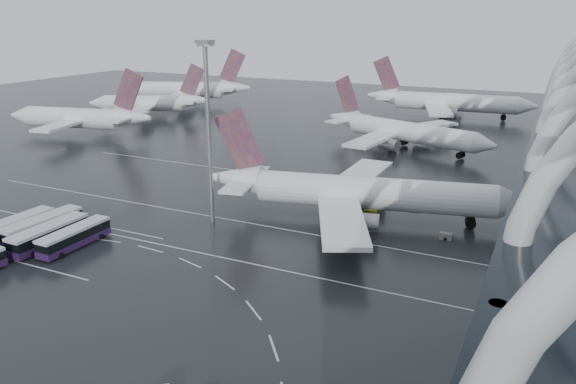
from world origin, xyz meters
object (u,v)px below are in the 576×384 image
at_px(airliner_main, 357,193).
at_px(floodlight_mast, 208,112).
at_px(bus_row_near_a, 15,227).
at_px(gse_cart_belly_e, 366,204).
at_px(jet_remote_west, 82,118).
at_px(jet_remote_far, 190,90).
at_px(gse_cart_belly_d, 446,236).
at_px(jet_remote_mid, 152,103).
at_px(gse_cart_belly_b, 415,203).
at_px(airliner_gate_c, 446,103).
at_px(bus_row_near_c, 49,235).
at_px(gse_cart_belly_c, 329,209).
at_px(bus_row_near_d, 74,237).
at_px(gse_cart_belly_a, 371,213).
at_px(bus_row_near_b, 42,227).
at_px(airliner_gate_b, 402,131).

xyz_separation_m(airliner_main, floodlight_mast, (-21.61, -12.09, 14.22)).
relative_size(bus_row_near_a, gse_cart_belly_e, 5.43).
height_order(airliner_main, gse_cart_belly_e, airliner_main).
xyz_separation_m(bus_row_near_a, gse_cart_belly_e, (45.33, 38.12, -1.13)).
distance_m(jet_remote_west, jet_remote_far, 63.00).
bearing_deg(jet_remote_west, gse_cart_belly_d, 150.56).
bearing_deg(jet_remote_far, gse_cart_belly_d, 118.94).
distance_m(jet_remote_mid, gse_cart_belly_b, 117.51).
relative_size(airliner_gate_c, bus_row_near_c, 4.18).
bearing_deg(jet_remote_far, gse_cart_belly_e, 117.51).
relative_size(bus_row_near_c, gse_cart_belly_b, 6.69).
xyz_separation_m(gse_cart_belly_c, gse_cart_belly_d, (21.28, -3.58, -0.09)).
relative_size(jet_remote_west, bus_row_near_d, 3.61).
height_order(jet_remote_far, bus_row_near_d, jet_remote_far).
height_order(jet_remote_mid, gse_cart_belly_b, jet_remote_mid).
bearing_deg(gse_cart_belly_a, gse_cart_belly_d, -19.13).
xyz_separation_m(bus_row_near_c, gse_cart_belly_d, (54.18, 28.91, -1.29)).
xyz_separation_m(jet_remote_mid, bus_row_near_a, (50.92, -97.34, -2.85)).
xyz_separation_m(jet_remote_mid, bus_row_near_b, (54.67, -95.34, -2.79)).
xyz_separation_m(floodlight_mast, gse_cart_belly_a, (23.46, 14.28, -18.31)).
distance_m(airliner_gate_b, jet_remote_mid, 90.07).
height_order(jet_remote_west, jet_remote_mid, jet_remote_west).
bearing_deg(bus_row_near_b, airliner_gate_c, -11.36).
bearing_deg(bus_row_near_a, bus_row_near_c, -87.09).
bearing_deg(gse_cart_belly_e, jet_remote_far, 138.88).
relative_size(airliner_gate_c, gse_cart_belly_b, 27.98).
relative_size(airliner_main, airliner_gate_c, 0.97).
xyz_separation_m(gse_cart_belly_a, gse_cart_belly_c, (-7.38, -1.24, 0.03)).
relative_size(jet_remote_mid, bus_row_near_c, 2.92).
xyz_separation_m(gse_cart_belly_b, gse_cart_belly_c, (-13.06, -10.50, 0.07)).
height_order(airliner_gate_c, floodlight_mast, floodlight_mast).
xyz_separation_m(bus_row_near_a, gse_cart_belly_b, (53.25, 43.11, -1.25)).
bearing_deg(gse_cart_belly_a, jet_remote_mid, 147.19).
distance_m(gse_cart_belly_a, gse_cart_belly_d, 14.72).
relative_size(floodlight_mast, gse_cart_belly_e, 12.18).
relative_size(gse_cart_belly_a, gse_cart_belly_b, 1.08).
height_order(bus_row_near_c, gse_cart_belly_c, bus_row_near_c).
bearing_deg(gse_cart_belly_b, bus_row_near_d, -135.21).
distance_m(airliner_gate_b, jet_remote_far, 100.99).
height_order(bus_row_near_c, bus_row_near_d, bus_row_near_c).
bearing_deg(airliner_gate_c, gse_cart_belly_c, -94.28).
relative_size(jet_remote_west, gse_cart_belly_c, 19.83).
height_order(jet_remote_west, gse_cart_belly_e, jet_remote_west).
xyz_separation_m(bus_row_near_b, gse_cart_belly_b, (49.49, 41.11, -1.31)).
relative_size(jet_remote_mid, gse_cart_belly_a, 18.08).
bearing_deg(floodlight_mast, gse_cart_belly_a, 31.33).
bearing_deg(gse_cart_belly_b, airliner_main, -123.36).
distance_m(jet_remote_far, gse_cart_belly_d, 151.50).
xyz_separation_m(bus_row_near_c, gse_cart_belly_c, (32.90, 32.49, -1.20)).
relative_size(jet_remote_far, bus_row_near_c, 3.54).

